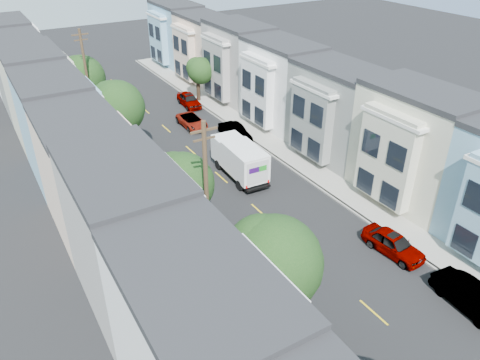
% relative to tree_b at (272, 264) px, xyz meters
% --- Properties ---
extents(ground, '(160.00, 160.00, 0.00)m').
position_rel_tree_b_xyz_m(ground, '(6.30, 4.75, -5.33)').
color(ground, black).
rests_on(ground, ground).
extents(road_slab, '(12.00, 70.00, 0.02)m').
position_rel_tree_b_xyz_m(road_slab, '(6.30, 19.75, -5.32)').
color(road_slab, black).
rests_on(road_slab, ground).
extents(curb_left, '(0.30, 70.00, 0.15)m').
position_rel_tree_b_xyz_m(curb_left, '(0.25, 19.75, -5.25)').
color(curb_left, gray).
rests_on(curb_left, ground).
extents(curb_right, '(0.30, 70.00, 0.15)m').
position_rel_tree_b_xyz_m(curb_right, '(12.35, 19.75, -5.25)').
color(curb_right, gray).
rests_on(curb_right, ground).
extents(sidewalk_left, '(2.60, 70.00, 0.15)m').
position_rel_tree_b_xyz_m(sidewalk_left, '(-1.05, 19.75, -5.25)').
color(sidewalk_left, gray).
rests_on(sidewalk_left, ground).
extents(sidewalk_right, '(2.60, 70.00, 0.15)m').
position_rel_tree_b_xyz_m(sidewalk_right, '(13.65, 19.75, -5.25)').
color(sidewalk_right, gray).
rests_on(sidewalk_right, ground).
extents(centerline, '(0.12, 70.00, 0.01)m').
position_rel_tree_b_xyz_m(centerline, '(6.30, 19.75, -5.33)').
color(centerline, gold).
rests_on(centerline, ground).
extents(townhouse_row_left, '(5.00, 70.00, 8.50)m').
position_rel_tree_b_xyz_m(townhouse_row_left, '(-4.85, 19.75, -5.33)').
color(townhouse_row_left, gray).
rests_on(townhouse_row_left, ground).
extents(townhouse_row_right, '(5.00, 70.00, 8.50)m').
position_rel_tree_b_xyz_m(townhouse_row_right, '(17.45, 19.75, -5.33)').
color(townhouse_row_right, gray).
rests_on(townhouse_row_right, ground).
extents(tree_b, '(4.70, 4.70, 7.70)m').
position_rel_tree_b_xyz_m(tree_b, '(0.00, 0.00, 0.00)').
color(tree_b, black).
rests_on(tree_b, ground).
extents(tree_c, '(4.20, 4.20, 6.51)m').
position_rel_tree_b_xyz_m(tree_c, '(-0.00, 10.44, -0.94)').
color(tree_c, black).
rests_on(tree_c, ground).
extents(tree_d, '(4.70, 4.70, 7.61)m').
position_rel_tree_b_xyz_m(tree_d, '(0.00, 23.59, -0.09)').
color(tree_d, black).
rests_on(tree_d, ground).
extents(tree_e, '(4.70, 4.70, 7.01)m').
position_rel_tree_b_xyz_m(tree_e, '(0.00, 35.37, -0.69)').
color(tree_e, black).
rests_on(tree_e, ground).
extents(tree_far_r, '(3.10, 3.10, 5.19)m').
position_rel_tree_b_xyz_m(tree_far_r, '(13.20, 34.41, -1.72)').
color(tree_far_r, black).
rests_on(tree_far_r, ground).
extents(utility_pole_near, '(1.60, 0.26, 10.00)m').
position_rel_tree_b_xyz_m(utility_pole_near, '(0.00, 6.75, -0.18)').
color(utility_pole_near, '#42301E').
rests_on(utility_pole_near, ground).
extents(utility_pole_far, '(1.60, 0.26, 10.00)m').
position_rel_tree_b_xyz_m(utility_pole_far, '(0.00, 32.75, -0.18)').
color(utility_pole_far, '#42301E').
rests_on(utility_pole_far, ground).
extents(fedex_truck, '(2.42, 6.30, 3.02)m').
position_rel_tree_b_xyz_m(fedex_truck, '(7.79, 16.18, -3.64)').
color(fedex_truck, white).
rests_on(fedex_truck, ground).
extents(lead_sedan, '(2.10, 4.52, 1.25)m').
position_rel_tree_b_xyz_m(lead_sedan, '(8.86, 27.82, -4.70)').
color(lead_sedan, black).
rests_on(lead_sedan, ground).
extents(parked_left_c, '(1.65, 3.94, 1.28)m').
position_rel_tree_b_xyz_m(parked_left_c, '(1.40, 5.81, -4.69)').
color(parked_left_c, '#939EA6').
rests_on(parked_left_c, ground).
extents(parked_left_d, '(1.67, 4.06, 1.32)m').
position_rel_tree_b_xyz_m(parked_left_d, '(1.40, 14.93, -4.67)').
color(parked_left_d, '#43180F').
rests_on(parked_left_d, ground).
extents(parked_right_a, '(1.94, 4.68, 1.53)m').
position_rel_tree_b_xyz_m(parked_right_a, '(11.20, -3.69, -4.57)').
color(parked_right_a, '#42494D').
rests_on(parked_right_a, ground).
extents(parked_right_b, '(2.16, 4.74, 1.49)m').
position_rel_tree_b_xyz_m(parked_right_b, '(11.20, 2.06, -4.58)').
color(parked_right_b, silver).
rests_on(parked_right_b, ground).
extents(parked_right_c, '(1.62, 4.47, 1.48)m').
position_rel_tree_b_xyz_m(parked_right_c, '(11.20, 22.82, -4.59)').
color(parked_right_c, black).
rests_on(parked_right_c, ground).
extents(parked_right_d, '(2.07, 4.73, 1.50)m').
position_rel_tree_b_xyz_m(parked_right_d, '(11.20, 33.49, -4.58)').
color(parked_right_d, '#061133').
rests_on(parked_right_d, ground).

